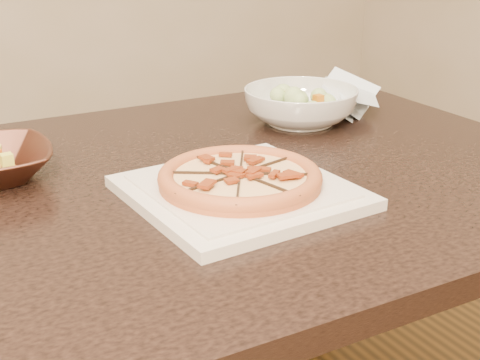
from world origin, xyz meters
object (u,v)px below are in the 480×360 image
(dining_table, at_px, (161,233))
(plate, at_px, (240,192))
(pizza, at_px, (240,178))
(salad_bowl, at_px, (301,106))

(dining_table, height_order, plate, plate)
(plate, distance_m, pizza, 0.02)
(dining_table, height_order, pizza, pizza)
(pizza, bearing_deg, dining_table, 123.03)
(salad_bowl, bearing_deg, pizza, -137.20)
(salad_bowl, bearing_deg, dining_table, -157.41)
(dining_table, height_order, salad_bowl, salad_bowl)
(pizza, height_order, salad_bowl, salad_bowl)
(plate, bearing_deg, pizza, 172.47)
(plate, distance_m, salad_bowl, 0.43)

